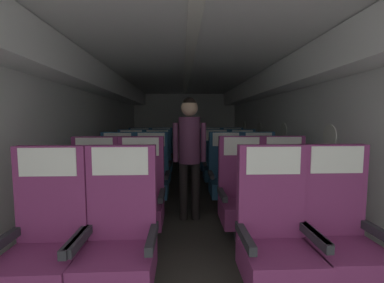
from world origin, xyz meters
The scene contains 23 objects.
ground centered at (0.00, 3.98, -0.01)m, with size 3.54×8.36×0.02m, color #3D3833.
fuselage_shell centered at (0.00, 4.23, 1.60)m, with size 3.42×8.01×2.20m.
seat_a_left_window centered at (-1.04, 1.48, 0.47)m, with size 0.52×0.47×1.13m.
seat_a_left_aisle centered at (-0.54, 1.50, 0.47)m, with size 0.52×0.47×1.13m.
seat_a_right_aisle centered at (1.04, 1.49, 0.47)m, with size 0.52×0.47×1.13m.
seat_a_right_window centered at (0.55, 1.47, 0.47)m, with size 0.52×0.47×1.13m.
seat_b_left_window centered at (-1.05, 2.44, 0.47)m, with size 0.52×0.47×1.13m.
seat_b_left_aisle centered at (-0.55, 2.44, 0.47)m, with size 0.52×0.47×1.13m.
seat_b_right_aisle centered at (1.04, 2.45, 0.47)m, with size 0.52×0.47×1.13m.
seat_b_right_window centered at (0.56, 2.44, 0.47)m, with size 0.52×0.47×1.13m.
seat_c_left_window centered at (-1.04, 3.39, 0.47)m, with size 0.52×0.47×1.13m.
seat_c_left_aisle centered at (-0.55, 3.41, 0.47)m, with size 0.52×0.47×1.13m.
seat_c_right_aisle centered at (1.04, 3.39, 0.47)m, with size 0.52×0.47×1.13m.
seat_c_right_window centered at (0.55, 3.40, 0.47)m, with size 0.52×0.47×1.13m.
seat_d_left_window centered at (-1.04, 4.35, 0.47)m, with size 0.52×0.47×1.13m.
seat_d_left_aisle centered at (-0.56, 4.34, 0.47)m, with size 0.52×0.47×1.13m.
seat_d_right_aisle centered at (1.04, 4.36, 0.47)m, with size 0.52×0.47×1.13m.
seat_d_right_window centered at (0.54, 4.36, 0.47)m, with size 0.52×0.47×1.13m.
seat_e_left_window centered at (-1.04, 5.31, 0.47)m, with size 0.52×0.47×1.13m.
seat_e_left_aisle centered at (-0.56, 5.29, 0.47)m, with size 0.52×0.47×1.13m.
seat_e_right_aisle centered at (1.04, 5.32, 0.47)m, with size 0.52×0.47×1.13m.
seat_e_right_window centered at (0.55, 5.29, 0.47)m, with size 0.52×0.47×1.13m.
flight_attendant centered at (-0.01, 3.01, 0.98)m, with size 0.43×0.28×1.60m.
Camera 1 is at (-0.11, -0.19, 1.32)m, focal length 23.35 mm.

